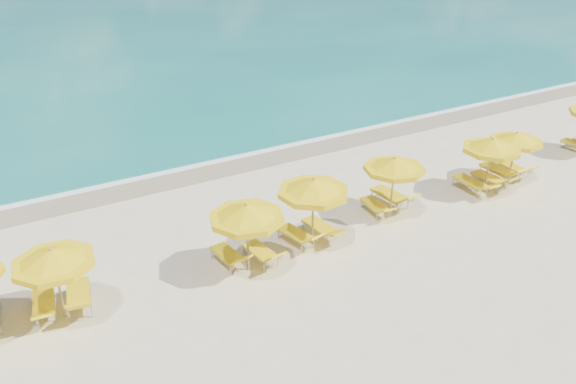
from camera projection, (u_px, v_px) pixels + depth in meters
ground_plane at (310, 241)px, 19.02m from camera, size 120.00×120.00×0.00m
ocean at (54, 24)px, 56.11m from camera, size 120.00×80.00×0.30m
wet_sand_band at (221, 165)px, 24.73m from camera, size 120.00×2.60×0.01m
foam_line at (213, 159)px, 25.35m from camera, size 120.00×1.20×0.03m
whitecap_near at (41, 125)px, 29.45m from camera, size 14.00×0.36×0.05m
whitecap_far at (228, 64)px, 41.17m from camera, size 18.00×0.30×0.05m
umbrella_2 at (53, 259)px, 14.61m from camera, size 2.70×2.70×2.22m
umbrella_3 at (247, 214)px, 16.59m from camera, size 2.48×2.48×2.34m
umbrella_4 at (313, 188)px, 18.01m from camera, size 2.93×2.93×2.41m
umbrella_5 at (394, 165)px, 19.96m from camera, size 2.39×2.39×2.24m
umbrella_6 at (492, 146)px, 21.50m from camera, size 2.86×2.86×2.29m
umbrella_7 at (517, 139)px, 22.63m from camera, size 2.66×2.66×2.11m
lounger_2_left at (45, 306)px, 15.52m from camera, size 0.81×1.87×0.68m
lounger_2_right at (80, 300)px, 15.73m from camera, size 0.96×1.97×0.91m
lounger_3_left at (229, 259)px, 17.62m from camera, size 0.78×1.79×0.81m
lounger_3_right at (261, 256)px, 17.78m from camera, size 0.77×1.81×0.82m
lounger_4_left at (297, 238)px, 18.75m from camera, size 0.92×1.86×0.78m
lounger_4_right at (320, 230)px, 19.20m from camera, size 0.73×1.88×0.68m
lounger_5_left at (375, 209)px, 20.65m from camera, size 0.71×1.72×0.67m
lounger_5_right at (391, 199)px, 21.25m from camera, size 0.84×2.06×0.90m
lounger_6_left at (471, 186)px, 22.30m from camera, size 0.68×1.98×0.74m
lounger_6_right at (489, 181)px, 22.69m from camera, size 0.69×1.89×0.79m
lounger_7_left at (499, 174)px, 23.31m from camera, size 0.73×2.02×0.91m
lounger_7_right at (514, 171)px, 23.68m from camera, size 0.61×1.67×0.77m
lounger_8_left at (576, 147)px, 26.08m from camera, size 0.73×1.76×0.76m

